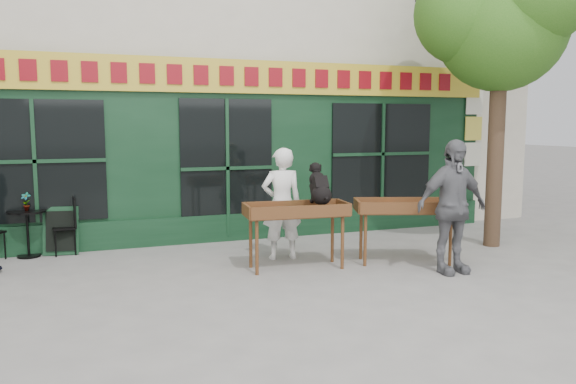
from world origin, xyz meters
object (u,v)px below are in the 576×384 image
at_px(book_cart_center, 296,214).
at_px(woman, 282,204).
at_px(man_right, 452,207).
at_px(dog, 320,182).
at_px(bistro_table, 27,224).
at_px(book_cart_right, 405,210).

xyz_separation_m(book_cart_center, woman, (0.00, 0.65, 0.07)).
height_order(woman, man_right, man_right).
xyz_separation_m(book_cart_center, man_right, (2.01, -1.00, 0.15)).
xyz_separation_m(book_cart_center, dog, (0.35, -0.05, 0.47)).
bearing_deg(woman, bistro_table, -16.68).
xyz_separation_m(book_cart_right, man_right, (0.30, -0.75, 0.15)).
bearing_deg(woman, book_cart_center, 94.87).
distance_m(dog, woman, 0.88).
height_order(book_cart_center, book_cart_right, same).
bearing_deg(woman, book_cart_right, 157.28).
bearing_deg(book_cart_center, man_right, -21.43).
distance_m(book_cart_center, woman, 0.65).
distance_m(book_cart_center, bistro_table, 4.41).
xyz_separation_m(woman, bistro_table, (-3.83, 1.51, -0.35)).
bearing_deg(book_cart_right, man_right, -48.96).
bearing_deg(book_cart_right, dog, -168.93).
bearing_deg(book_cart_center, bistro_table, 155.42).
height_order(man_right, bistro_table, man_right).
relative_size(book_cart_center, bistro_table, 2.04).
height_order(book_cart_center, bistro_table, book_cart_center).
xyz_separation_m(man_right, bistro_table, (-5.85, 3.16, -0.43)).
distance_m(book_cart_right, man_right, 0.82).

